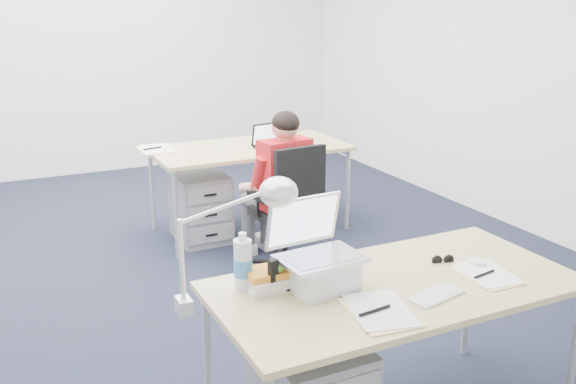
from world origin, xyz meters
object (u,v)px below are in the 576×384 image
at_px(desk_near, 395,292).
at_px(wireless_keyboard, 436,295).
at_px(far_cup, 287,134).
at_px(seated_person, 275,188).
at_px(headphones, 281,281).
at_px(cordless_phone, 273,277).
at_px(silver_laptop, 321,247).
at_px(can_koozie, 344,275).
at_px(bear_figurine, 278,275).
at_px(dark_laptop, 274,136).
at_px(desk_far, 249,152).
at_px(book_stack, 269,279).
at_px(water_bottle, 243,261).
at_px(desk_lamp, 220,244).
at_px(drawer_pedestal_far, 200,207).
at_px(sunglasses, 443,260).
at_px(office_chair, 287,235).
at_px(computer_mouse, 477,262).

relative_size(desk_near, wireless_keyboard, 6.35).
xyz_separation_m(wireless_keyboard, far_cup, (0.79, 3.04, 0.04)).
bearing_deg(seated_person, headphones, -123.20).
bearing_deg(cordless_phone, silver_laptop, -28.28).
distance_m(headphones, can_koozie, 0.27).
xyz_separation_m(seated_person, can_koozie, (-0.57, -1.94, 0.21)).
distance_m(headphones, far_cup, 2.97).
xyz_separation_m(bear_figurine, dark_laptop, (1.10, 2.44, 0.03)).
relative_size(headphones, dark_laptop, 0.80).
relative_size(seated_person, far_cup, 13.13).
relative_size(desk_far, cordless_phone, 10.42).
bearing_deg(book_stack, dark_laptop, 64.84).
xyz_separation_m(water_bottle, bear_figurine, (0.12, -0.08, -0.05)).
bearing_deg(can_koozie, wireless_keyboard, -39.21).
distance_m(can_koozie, desk_lamp, 0.57).
height_order(drawer_pedestal_far, far_cup, far_cup).
distance_m(wireless_keyboard, bear_figurine, 0.66).
bearing_deg(desk_lamp, headphones, 5.37).
bearing_deg(wireless_keyboard, drawer_pedestal_far, 79.06).
relative_size(wireless_keyboard, far_cup, 2.86).
bearing_deg(water_bottle, cordless_phone, -46.73).
relative_size(silver_laptop, sunglasses, 3.41).
bearing_deg(cordless_phone, bear_figurine, 12.54).
distance_m(headphones, book_stack, 0.07).
bearing_deg(wireless_keyboard, office_chair, 69.31).
bearing_deg(sunglasses, bear_figurine, -168.21).
xyz_separation_m(computer_mouse, headphones, (-0.90, 0.21, 0.00)).
relative_size(desk_far, computer_mouse, 17.97).
xyz_separation_m(office_chair, bear_figurine, (-0.86, -1.68, 0.53)).
height_order(computer_mouse, sunglasses, computer_mouse).
bearing_deg(computer_mouse, wireless_keyboard, -174.53).
xyz_separation_m(wireless_keyboard, dark_laptop, (0.54, 2.78, 0.10)).
bearing_deg(can_koozie, silver_laptop, 156.00).
relative_size(can_koozie, desk_lamp, 0.23).
xyz_separation_m(book_stack, dark_laptop, (1.13, 2.41, 0.06)).
distance_m(bear_figurine, book_stack, 0.05).
xyz_separation_m(desk_lamp, dark_laptop, (1.36, 2.46, -0.16)).
xyz_separation_m(desk_far, wireless_keyboard, (-0.38, -2.92, 0.05)).
bearing_deg(desk_near, headphones, 156.68).
bearing_deg(cordless_phone, seated_person, 46.67).
bearing_deg(can_koozie, cordless_phone, 165.40).
height_order(seated_person, desk_lamp, desk_lamp).
relative_size(office_chair, cordless_phone, 6.20).
xyz_separation_m(seated_person, book_stack, (-0.87, -1.81, 0.20)).
relative_size(desk_near, water_bottle, 6.33).
xyz_separation_m(bear_figurine, cordless_phone, (-0.03, -0.02, 0.01)).
bearing_deg(desk_near, wireless_keyboard, -69.02).
distance_m(silver_laptop, headphones, 0.24).
bearing_deg(desk_near, far_cup, 73.28).
bearing_deg(wireless_keyboard, bear_figurine, 136.71).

